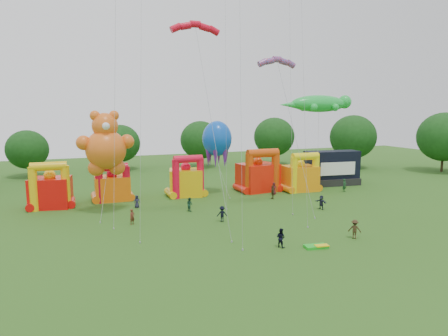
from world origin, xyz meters
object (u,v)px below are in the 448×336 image
object	(u,v)px
teddy_bear_kite	(105,154)
gecko_kite	(318,131)
bouncy_castle_0	(51,190)
bouncy_castle_2	(186,180)
spectator_0	(137,201)
spectator_4	(273,192)
octopus_kite	(218,145)
stage_trailer	(332,168)

from	to	relation	value
teddy_bear_kite	gecko_kite	world-z (taller)	gecko_kite
bouncy_castle_0	bouncy_castle_2	distance (m)	17.39
teddy_bear_kite	gecko_kite	size ratio (longest dim) A/B	0.84
spectator_0	spectator_4	xyz separation A→B (m)	(17.96, -1.59, 0.16)
bouncy_castle_0	octopus_kite	distance (m)	22.56
bouncy_castle_2	spectator_0	distance (m)	8.79
bouncy_castle_2	octopus_kite	world-z (taller)	octopus_kite
gecko_kite	octopus_kite	distance (m)	16.79
spectator_0	spectator_4	bearing A→B (deg)	-14.70
gecko_kite	spectator_0	size ratio (longest dim) A/B	9.11
bouncy_castle_2	octopus_kite	distance (m)	6.65
bouncy_castle_0	stage_trailer	distance (m)	41.39
bouncy_castle_2	octopus_kite	bearing A→B (deg)	-0.42
teddy_bear_kite	gecko_kite	bearing A→B (deg)	10.28
gecko_kite	bouncy_castle_2	bearing A→B (deg)	179.86
spectator_4	gecko_kite	bearing A→B (deg)	156.37
stage_trailer	spectator_4	world-z (taller)	stage_trailer
gecko_kite	spectator_4	world-z (taller)	gecko_kite
gecko_kite	spectator_0	xyz separation A→B (m)	(-28.88, -4.27, -7.94)
octopus_kite	spectator_0	distance (m)	14.32
spectator_0	stage_trailer	bearing A→B (deg)	-2.25
stage_trailer	spectator_0	world-z (taller)	stage_trailer
bouncy_castle_2	gecko_kite	xyz separation A→B (m)	(21.36, -0.05, 6.48)
teddy_bear_kite	spectator_4	world-z (taller)	teddy_bear_kite
teddy_bear_kite	spectator_0	world-z (taller)	teddy_bear_kite
gecko_kite	spectator_4	bearing A→B (deg)	-151.80
bouncy_castle_2	teddy_bear_kite	xyz separation A→B (m)	(-11.11, -5.95, 4.70)
teddy_bear_kite	gecko_kite	xyz separation A→B (m)	(32.48, 5.89, 1.78)
spectator_0	gecko_kite	bearing A→B (deg)	-1.24
bouncy_castle_2	teddy_bear_kite	world-z (taller)	teddy_bear_kite
spectator_0	spectator_4	distance (m)	18.03
spectator_4	octopus_kite	bearing A→B (deg)	-97.32
teddy_bear_kite	spectator_4	xyz separation A→B (m)	(21.56, 0.04, -6.00)
bouncy_castle_0	teddy_bear_kite	world-z (taller)	teddy_bear_kite
octopus_kite	bouncy_castle_0	bearing A→B (deg)	-178.82
bouncy_castle_2	spectator_4	distance (m)	12.07
bouncy_castle_2	teddy_bear_kite	size ratio (longest dim) A/B	0.49
octopus_kite	bouncy_castle_2	bearing A→B (deg)	179.58
stage_trailer	teddy_bear_kite	world-z (taller)	teddy_bear_kite
bouncy_castle_0	spectator_0	bearing A→B (deg)	-21.24
spectator_4	bouncy_castle_0	bearing A→B (deg)	-62.86
teddy_bear_kite	bouncy_castle_0	bearing A→B (deg)	138.95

